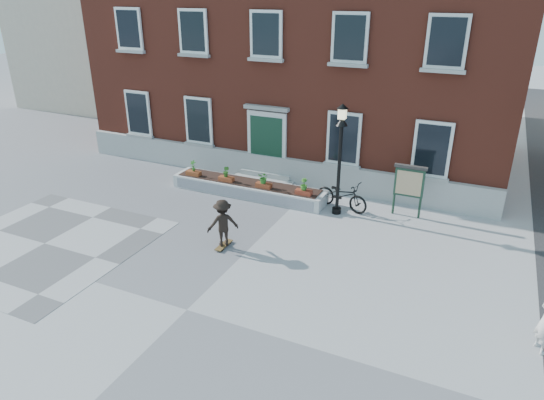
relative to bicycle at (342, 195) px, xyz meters
The scene contains 9 objects.
ground 7.67m from the bicycle, 102.69° to the right, with size 100.00×100.00×0.00m, color #9B9B9E.
checker_patch 10.05m from the bicycle, 139.92° to the right, with size 6.00×6.00×0.01m, color #58585B.
distant_building 24.09m from the bicycle, 147.50° to the left, with size 10.00×12.00×13.00m, color beige.
bicycle is the anchor object (origin of this frame).
brick_building 9.45m from the bicycle, 119.47° to the left, with size 18.40×10.85×12.60m.
planter_assembly 3.69m from the bicycle, behind, with size 6.20×1.12×1.15m.
lamp_post 2.05m from the bicycle, 94.58° to the right, with size 0.40×0.40×3.93m.
notice_board 2.38m from the bicycle, ahead, with size 1.10×0.16×1.87m.
skateboarder 4.93m from the bicycle, 119.95° to the right, with size 1.09×1.06×1.58m.
Camera 1 is at (6.11, -8.16, 7.37)m, focal length 32.00 mm.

